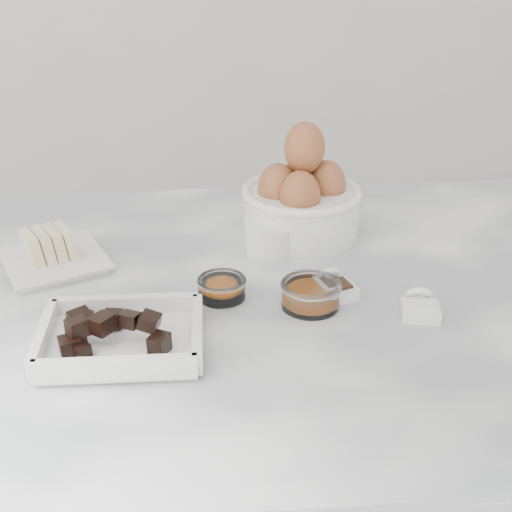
{
  "coord_description": "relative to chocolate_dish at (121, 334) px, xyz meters",
  "views": [
    {
      "loc": [
        -0.06,
        -0.86,
        1.43
      ],
      "look_at": [
        0.02,
        0.03,
        0.98
      ],
      "focal_mm": 50.0,
      "sensor_mm": 36.0,
      "label": 1
    }
  ],
  "objects": [
    {
      "name": "marble_slab",
      "position": [
        0.16,
        0.13,
        -0.04
      ],
      "size": [
        1.2,
        0.8,
        0.04
      ],
      "primitive_type": "cube",
      "color": "silver",
      "rests_on": "cabinet"
    },
    {
      "name": "sugar_ramekin",
      "position": [
        0.21,
        0.25,
        0.0
      ],
      "size": [
        0.08,
        0.08,
        0.05
      ],
      "color": "white",
      "rests_on": "marble_slab"
    },
    {
      "name": "honey_bowl",
      "position": [
        0.24,
        0.08,
        -0.0
      ],
      "size": [
        0.08,
        0.08,
        0.04
      ],
      "color": "white",
      "rests_on": "marble_slab"
    },
    {
      "name": "butter_plate",
      "position": [
        -0.12,
        0.23,
        -0.0
      ],
      "size": [
        0.19,
        0.19,
        0.06
      ],
      "color": "white",
      "rests_on": "marble_slab"
    },
    {
      "name": "salt_spoon",
      "position": [
        0.38,
        0.05,
        -0.01
      ],
      "size": [
        0.06,
        0.07,
        0.04
      ],
      "color": "white",
      "rests_on": "marble_slab"
    },
    {
      "name": "egg_bowl",
      "position": [
        0.26,
        0.32,
        0.04
      ],
      "size": [
        0.19,
        0.19,
        0.19
      ],
      "color": "white",
      "rests_on": "marble_slab"
    },
    {
      "name": "zest_bowl",
      "position": [
        0.13,
        0.12,
        -0.01
      ],
      "size": [
        0.07,
        0.07,
        0.03
      ],
      "color": "white",
      "rests_on": "marble_slab"
    },
    {
      "name": "chocolate_dish",
      "position": [
        0.0,
        0.0,
        0.0
      ],
      "size": [
        0.2,
        0.15,
        0.05
      ],
      "color": "white",
      "rests_on": "marble_slab"
    },
    {
      "name": "vanilla_spoon",
      "position": [
        0.28,
        0.11,
        -0.01
      ],
      "size": [
        0.06,
        0.07,
        0.04
      ],
      "color": "white",
      "rests_on": "marble_slab"
    }
  ]
}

